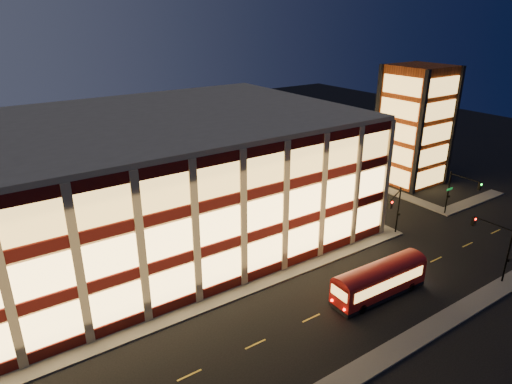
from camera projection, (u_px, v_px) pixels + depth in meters
ground at (237, 300)px, 42.80m from camera, size 200.00×200.00×0.00m
sidewalk_office_south at (203, 305)px, 41.95m from camera, size 54.00×2.00×0.15m
sidewalk_office_east at (306, 193)px, 67.93m from camera, size 2.00×30.00×0.15m
sidewalk_tower_south at (471, 202)px, 64.67m from camera, size 14.00×2.00×0.15m
sidewalk_tower_west at (358, 179)px, 73.74m from camera, size 2.00×30.00×0.15m
office_building at (134, 183)px, 51.53m from camera, size 50.45×30.45×14.50m
stair_tower at (414, 126)px, 69.74m from camera, size 8.60×8.60×18.00m
traffic_signal_far at (396, 206)px, 53.20m from camera, size 3.79×1.87×6.00m
traffic_signal_right at (459, 188)px, 58.51m from camera, size 1.20×4.37×6.00m
traffic_signal_near at (495, 240)px, 45.26m from camera, size 0.32×4.45×6.00m
trolley_bus at (380, 279)px, 42.80m from camera, size 10.22×2.96×3.43m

